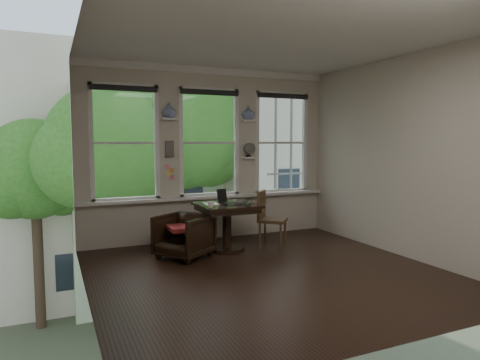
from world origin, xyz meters
name	(u,v)px	position (x,y,z in m)	size (l,w,h in m)	color
ground	(267,273)	(0.00, 0.00, 0.00)	(4.50, 4.50, 0.00)	black
ceiling	(269,40)	(0.00, 0.00, 3.00)	(4.50, 4.50, 0.00)	silver
wall_back	(209,154)	(0.00, 2.25, 1.50)	(4.50, 4.50, 0.00)	beige
wall_front	(398,170)	(0.00, -2.25, 1.50)	(4.50, 4.50, 0.00)	beige
wall_left	(83,163)	(-2.25, 0.00, 1.50)	(4.50, 4.50, 0.00)	beige
wall_right	(401,157)	(2.25, 0.00, 1.50)	(4.50, 4.50, 0.00)	beige
window_left	(125,143)	(-1.45, 2.25, 1.70)	(1.10, 0.12, 1.90)	white
window_center	(209,143)	(0.00, 2.25, 1.70)	(1.10, 0.12, 1.90)	white
window_right	(280,143)	(1.45, 2.25, 1.70)	(1.10, 0.12, 1.90)	white
shelf_left	(170,119)	(-0.72, 2.15, 2.10)	(0.26, 0.16, 0.03)	white
shelf_right	(248,121)	(0.72, 2.15, 2.10)	(0.26, 0.16, 0.03)	white
intercom	(169,149)	(-0.72, 2.18, 1.60)	(0.14, 0.06, 0.28)	#59544F
sticky_notes	(170,170)	(-0.72, 2.19, 1.25)	(0.16, 0.01, 0.24)	pink
desk_fan	(249,152)	(0.72, 2.13, 1.53)	(0.20, 0.20, 0.24)	#59544F
vase_left	(169,110)	(-0.72, 2.15, 2.24)	(0.24, 0.24, 0.25)	white
vase_right	(248,113)	(0.72, 2.15, 2.24)	(0.24, 0.24, 0.25)	white
table	(227,227)	(-0.05, 1.28, 0.38)	(0.90, 0.90, 0.75)	black
armchair_left	(184,236)	(-0.79, 1.16, 0.33)	(0.70, 0.72, 0.65)	black
cushion_red	(184,228)	(-0.79, 1.16, 0.45)	(0.45, 0.45, 0.06)	maroon
side_chair_right	(273,220)	(0.70, 1.17, 0.46)	(0.42, 0.42, 0.92)	#4E311C
laptop	(236,204)	(0.03, 1.11, 0.76)	(0.33, 0.21, 0.03)	black
mug	(211,205)	(-0.42, 1.01, 0.79)	(0.09, 0.09, 0.09)	white
drinking_glass	(248,202)	(0.16, 0.96, 0.80)	(0.13, 0.13, 0.10)	white
tablet	(222,196)	(-0.08, 1.42, 0.86)	(0.16, 0.02, 0.22)	black
papers	(211,204)	(-0.28, 1.38, 0.75)	(0.22, 0.30, 0.00)	silver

